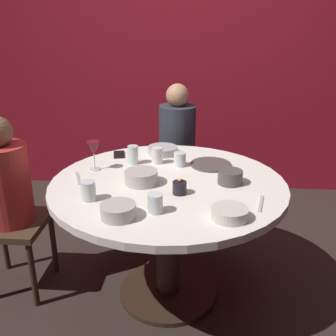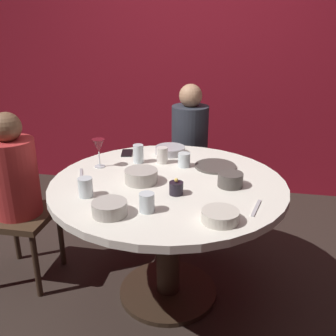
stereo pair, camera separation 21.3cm
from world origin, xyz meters
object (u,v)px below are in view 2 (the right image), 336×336
at_px(wine_glass, 99,147).
at_px(bowl_sauce_side, 141,176).
at_px(dinner_plate, 215,166).
at_px(cell_phone, 127,153).
at_px(cup_by_left_diner, 184,160).
at_px(seated_diner_left, 15,181).
at_px(seated_diner_back, 190,142).
at_px(cup_by_right_diner, 147,202).
at_px(bowl_serving_large, 170,150).
at_px(bowl_salad_center, 110,208).
at_px(cup_center_front, 138,154).
at_px(dining_table, 168,207).
at_px(bowl_rice_portion, 230,180).
at_px(cup_near_candle, 86,187).
at_px(cup_far_edge, 162,155).
at_px(candle_holder, 176,188).
at_px(bowl_small_white, 220,216).

height_order(wine_glass, bowl_sauce_side, wine_glass).
relative_size(dinner_plate, cell_phone, 1.78).
relative_size(bowl_sauce_side, cup_by_left_diner, 2.13).
distance_m(seated_diner_left, seated_diner_back, 1.31).
bearing_deg(cup_by_right_diner, bowl_serving_large, 92.83).
bearing_deg(bowl_sauce_side, bowl_salad_center, -97.21).
height_order(cell_phone, cup_by_right_diner, cup_by_right_diner).
distance_m(seated_diner_left, cup_center_front, 0.76).
bearing_deg(cup_by_left_diner, seated_diner_left, -166.12).
xyz_separation_m(dining_table, dinner_plate, (0.24, 0.27, 0.17)).
bearing_deg(cup_by_right_diner, bowl_rice_portion, 44.36).
height_order(bowl_serving_large, cup_by_left_diner, cup_by_left_diner).
xyz_separation_m(cell_phone, cup_by_left_diner, (0.41, -0.17, 0.04)).
relative_size(dining_table, cup_near_candle, 13.13).
relative_size(cup_by_right_diner, cup_far_edge, 0.92).
relative_size(wine_glass, bowl_sauce_side, 0.97).
relative_size(candle_holder, bowl_salad_center, 0.54).
relative_size(bowl_sauce_side, cup_center_front, 1.57).
xyz_separation_m(wine_glass, cell_phone, (0.09, 0.27, -0.12)).
height_order(candle_holder, bowl_salad_center, candle_holder).
height_order(dining_table, candle_holder, candle_holder).
bearing_deg(cup_far_edge, cup_by_left_diner, -14.03).
bearing_deg(cell_phone, cup_far_edge, 141.51).
distance_m(seated_diner_back, bowl_sauce_side, 0.97).
height_order(seated_diner_left, bowl_small_white, seated_diner_left).
bearing_deg(bowl_sauce_side, bowl_small_white, -38.54).
bearing_deg(bowl_small_white, bowl_salad_center, -176.59).
distance_m(bowl_serving_large, cup_center_front, 0.26).
xyz_separation_m(bowl_rice_portion, cup_by_left_diner, (-0.29, 0.25, 0.01)).
bearing_deg(cup_near_candle, bowl_sauce_side, 44.35).
distance_m(bowl_sauce_side, cup_center_front, 0.32).
distance_m(cell_phone, bowl_serving_large, 0.29).
bearing_deg(candle_holder, bowl_salad_center, -133.83).
height_order(seated_diner_left, dinner_plate, seated_diner_left).
relative_size(seated_diner_left, cup_center_front, 9.58).
height_order(seated_diner_left, cell_phone, seated_diner_left).
bearing_deg(bowl_small_white, dining_table, 127.91).
bearing_deg(bowl_serving_large, seated_diner_left, -151.84).
bearing_deg(cup_far_edge, bowl_small_white, -59.53).
distance_m(wine_glass, bowl_rice_portion, 0.81).
relative_size(cup_by_left_diner, cup_far_edge, 0.85).
xyz_separation_m(candle_holder, cup_near_candle, (-0.45, -0.11, 0.02)).
bearing_deg(bowl_sauce_side, dining_table, 14.82).
relative_size(dinner_plate, cup_by_right_diner, 2.71).
bearing_deg(seated_diner_left, dining_table, 0.00).
bearing_deg(wine_glass, bowl_small_white, -35.61).
relative_size(bowl_small_white, cup_far_edge, 1.69).
relative_size(seated_diner_left, cup_far_edge, 11.01).
height_order(bowl_serving_large, bowl_small_white, bowl_small_white).
bearing_deg(cell_phone, dinner_plate, 154.07).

